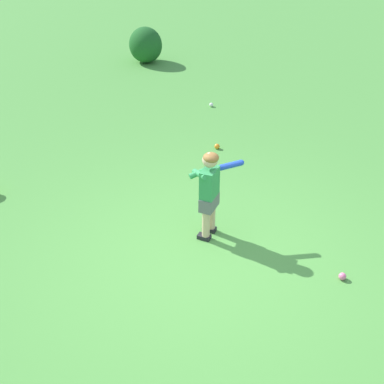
% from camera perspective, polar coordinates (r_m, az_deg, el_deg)
% --- Properties ---
extents(ground_plane, '(40.00, 40.00, 0.00)m').
position_cam_1_polar(ground_plane, '(5.79, 1.43, -7.52)').
color(ground_plane, '#519942').
extents(child_batter, '(0.59, 0.36, 1.08)m').
position_cam_1_polar(child_batter, '(5.82, 1.94, 0.54)').
color(child_batter, '#232328').
rests_on(child_batter, ground).
extents(play_ball_far_left, '(0.07, 0.07, 0.07)m').
position_cam_1_polar(play_ball_far_left, '(9.58, 2.10, 9.44)').
color(play_ball_far_left, white).
rests_on(play_ball_far_left, ground).
extents(play_ball_behind_batter, '(0.08, 0.08, 0.08)m').
position_cam_1_polar(play_ball_behind_batter, '(8.06, 2.74, 4.97)').
color(play_ball_behind_batter, orange).
rests_on(play_ball_behind_batter, ground).
extents(play_ball_midfield, '(0.08, 0.08, 0.08)m').
position_cam_1_polar(play_ball_midfield, '(5.75, 16.00, -8.79)').
color(play_ball_midfield, pink).
rests_on(play_ball_midfield, ground).
extents(shrub_right_background, '(0.70, 0.75, 0.77)m').
position_cam_1_polar(shrub_right_background, '(11.91, -5.06, 15.61)').
color(shrub_right_background, '#1E5B23').
rests_on(shrub_right_background, ground).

